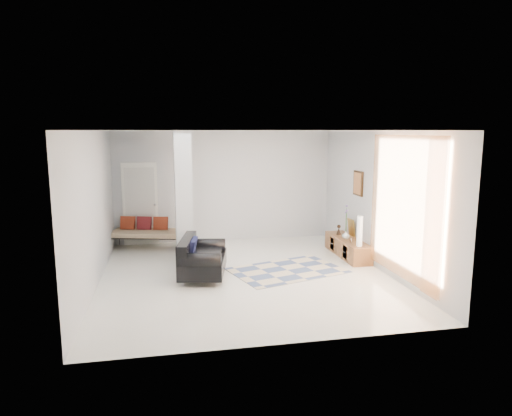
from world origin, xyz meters
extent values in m
plane|color=silver|center=(0.00, 0.00, 0.00)|extent=(6.00, 6.00, 0.00)
plane|color=white|center=(0.00, 0.00, 2.80)|extent=(6.00, 6.00, 0.00)
plane|color=silver|center=(0.00, 3.00, 1.40)|extent=(6.00, 0.00, 6.00)
plane|color=silver|center=(0.00, -3.00, 1.40)|extent=(6.00, 0.00, 6.00)
plane|color=silver|center=(-2.75, 0.00, 1.40)|extent=(0.00, 6.00, 6.00)
plane|color=silver|center=(2.75, 0.00, 1.40)|extent=(0.00, 6.00, 6.00)
cube|color=silver|center=(-1.10, 1.60, 1.40)|extent=(0.35, 1.20, 2.80)
cube|color=white|center=(-2.10, 2.96, 1.02)|extent=(0.85, 0.06, 2.04)
plane|color=#FB9542|center=(2.67, -1.15, 1.45)|extent=(0.00, 2.55, 2.55)
cube|color=black|center=(2.72, 0.93, 1.65)|extent=(0.04, 0.45, 0.55)
cube|color=brown|center=(2.52, 0.93, 0.20)|extent=(0.45, 1.74, 0.40)
cube|color=black|center=(2.30, 0.54, 0.20)|extent=(0.02, 0.23, 0.28)
cube|color=black|center=(2.30, 1.32, 0.20)|extent=(0.02, 0.23, 0.28)
cube|color=#BD8D37|center=(2.70, 1.17, 0.60)|extent=(0.09, 0.32, 0.40)
cube|color=silver|center=(2.42, 0.54, 0.46)|extent=(0.04, 0.10, 0.12)
cylinder|color=silver|center=(-1.21, -0.41, 0.05)|extent=(0.05, 0.05, 0.10)
cylinder|color=silver|center=(-1.00, 0.69, 0.05)|extent=(0.05, 0.05, 0.10)
cylinder|color=silver|center=(-0.61, -0.53, 0.05)|extent=(0.05, 0.05, 0.10)
cylinder|color=silver|center=(-0.39, 0.57, 0.05)|extent=(0.05, 0.05, 0.10)
cube|color=black|center=(-0.80, 0.08, 0.25)|extent=(1.07, 1.50, 0.30)
cube|color=black|center=(-1.11, 0.14, 0.58)|extent=(0.46, 1.38, 0.36)
cylinder|color=black|center=(-0.91, -0.47, 0.48)|extent=(0.82, 0.42, 0.28)
cylinder|color=black|center=(-0.69, 0.63, 0.48)|extent=(0.82, 0.42, 0.28)
cube|color=black|center=(-0.99, 0.12, 0.60)|extent=(0.23, 0.52, 0.31)
cylinder|color=black|center=(-2.83, 2.33, 0.20)|extent=(0.04, 0.04, 0.40)
cylinder|color=black|center=(-1.16, 1.88, 0.20)|extent=(0.04, 0.04, 0.40)
cylinder|color=black|center=(-2.64, 3.02, 0.20)|extent=(0.04, 0.04, 0.40)
cylinder|color=black|center=(-0.97, 2.57, 0.20)|extent=(0.04, 0.04, 0.40)
cube|color=beige|center=(-1.90, 2.45, 0.38)|extent=(1.88, 1.16, 0.12)
cube|color=maroon|center=(-2.40, 2.74, 0.60)|extent=(0.37, 0.25, 0.33)
cube|color=maroon|center=(-2.01, 2.63, 0.60)|extent=(0.37, 0.25, 0.33)
cube|color=maroon|center=(-1.62, 2.53, 0.60)|extent=(0.37, 0.25, 0.33)
cube|color=beige|center=(0.90, 0.12, 0.01)|extent=(2.50, 2.02, 0.01)
cylinder|color=silver|center=(2.50, 0.27, 0.72)|extent=(0.12, 0.12, 0.64)
imported|color=white|center=(2.47, 0.93, 0.49)|extent=(0.18, 0.18, 0.18)
camera|label=1|loc=(-1.46, -8.48, 2.79)|focal=32.00mm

